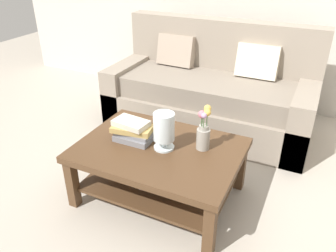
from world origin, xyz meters
TOP-DOWN VIEW (x-y plane):
  - ground_plane at (0.00, 0.00)m, footprint 10.00×10.00m
  - couch at (-0.14, 0.84)m, footprint 2.04×0.90m
  - coffee_table at (-0.10, -0.44)m, footprint 1.16×0.84m
  - book_stack_main at (-0.32, -0.42)m, footprint 0.32×0.22m
  - glass_hurricane_vase at (-0.06, -0.43)m, footprint 0.15×0.15m
  - flower_pitcher at (0.19, -0.31)m, footprint 0.10×0.10m

SIDE VIEW (x-z plane):
  - ground_plane at x=0.00m, z-range 0.00..0.00m
  - coffee_table at x=-0.10m, z-range 0.10..0.54m
  - couch at x=-0.14m, z-range -0.17..0.89m
  - book_stack_main at x=-0.32m, z-range 0.44..0.59m
  - flower_pitcher at x=0.19m, z-range 0.41..0.75m
  - glass_hurricane_vase at x=-0.06m, z-range 0.46..0.74m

